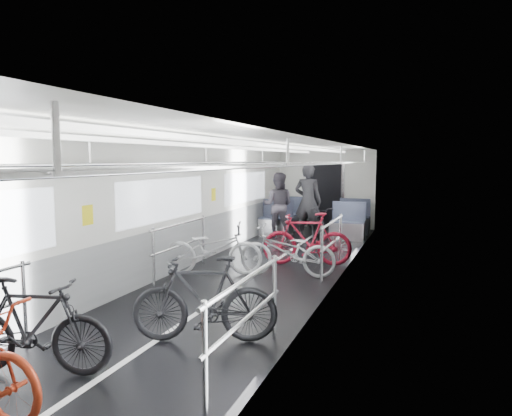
{
  "coord_description": "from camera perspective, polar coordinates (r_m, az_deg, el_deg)",
  "views": [
    {
      "loc": [
        2.89,
        -7.05,
        2.11
      ],
      "look_at": [
        0.0,
        0.73,
        1.23
      ],
      "focal_mm": 32.0,
      "sensor_mm": 36.0,
      "label": 1
    }
  ],
  "objects": [
    {
      "name": "car_shell",
      "position": [
        9.34,
        2.24,
        -0.0
      ],
      "size": [
        3.02,
        14.01,
        2.41
      ],
      "color": "black",
      "rests_on": "ground"
    },
    {
      "name": "bike_left_mid",
      "position": [
        5.11,
        -26.18,
        -13.12
      ],
      "size": [
        1.69,
        0.86,
        0.98
      ],
      "primitive_type": "imported",
      "rotation": [
        0.0,
        0.0,
        1.83
      ],
      "color": "black",
      "rests_on": "floor"
    },
    {
      "name": "bike_left_far",
      "position": [
        8.45,
        -5.46,
        -5.1
      ],
      "size": [
        1.94,
        1.19,
        0.96
      ],
      "primitive_type": "imported",
      "rotation": [
        0.0,
        0.0,
        1.9
      ],
      "color": "#B2B3B7",
      "rests_on": "floor"
    },
    {
      "name": "bike_right_near",
      "position": [
        5.41,
        -6.47,
        -11.23
      ],
      "size": [
        1.76,
        1.0,
        1.02
      ],
      "primitive_type": "imported",
      "rotation": [
        0.0,
        0.0,
        -1.24
      ],
      "color": "black",
      "rests_on": "floor"
    },
    {
      "name": "bike_right_mid",
      "position": [
        8.32,
        3.9,
        -5.38
      ],
      "size": [
        1.82,
        0.79,
        0.93
      ],
      "primitive_type": "imported",
      "rotation": [
        0.0,
        0.0,
        -1.47
      ],
      "color": "#AFB0B4",
      "rests_on": "floor"
    },
    {
      "name": "bike_right_far",
      "position": [
        9.19,
        6.4,
        -3.87
      ],
      "size": [
        1.84,
        0.92,
        1.07
      ],
      "primitive_type": "imported",
      "rotation": [
        0.0,
        0.0,
        -1.33
      ],
      "color": "maroon",
      "rests_on": "floor"
    },
    {
      "name": "bike_aisle",
      "position": [
        12.24,
        7.97,
        -1.83
      ],
      "size": [
        1.12,
        1.79,
        0.89
      ],
      "primitive_type": "imported",
      "rotation": [
        0.0,
        0.0,
        0.34
      ],
      "color": "black",
      "rests_on": "floor"
    },
    {
      "name": "person_standing",
      "position": [
        12.25,
        6.51,
        0.82
      ],
      "size": [
        0.76,
        0.53,
        2.01
      ],
      "primitive_type": "imported",
      "rotation": [
        0.0,
        0.0,
        3.08
      ],
      "color": "black",
      "rests_on": "floor"
    },
    {
      "name": "person_seated",
      "position": [
        12.42,
        2.76,
        0.38
      ],
      "size": [
        0.94,
        0.78,
        1.77
      ],
      "primitive_type": "imported",
      "rotation": [
        0.0,
        0.0,
        3.28
      ],
      "color": "#29252C",
      "rests_on": "floor"
    }
  ]
}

